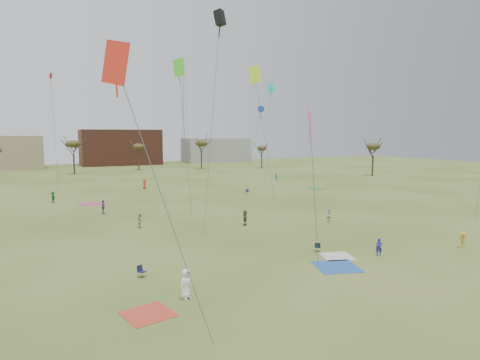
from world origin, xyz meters
name	(u,v)px	position (x,y,z in m)	size (l,w,h in m)	color
ground	(302,260)	(0.00, 0.00, 0.00)	(260.00, 260.00, 0.00)	#3D571B
flyer_near_left	(186,284)	(-11.15, -3.55, 0.95)	(0.93, 0.61, 1.90)	white
flyer_near_right	(379,247)	(6.74, -1.68, 0.75)	(0.55, 0.36, 1.50)	#222096
spectator_fore_b	(140,220)	(-9.50, 17.96, 0.80)	(0.78, 0.61, 1.61)	tan
spectator_fore_c	(245,218)	(1.59, 14.04, 0.87)	(1.62, 0.51, 1.74)	brown
flyer_mid_b	(463,240)	(15.49, -3.08, 0.76)	(0.98, 0.56, 1.52)	gold
spectator_mid_d	(103,207)	(-12.24, 27.94, 0.94)	(1.10, 0.46, 1.88)	#803C90
spectator_mid_e	(329,215)	(11.62, 11.54, 0.78)	(0.75, 0.59, 1.55)	#B9B9B9
flyer_far_a	(53,197)	(-17.98, 40.99, 0.85)	(1.58, 0.50, 1.71)	#2B7928
flyer_far_b	(144,184)	(-1.80, 51.11, 0.92)	(0.90, 0.58, 1.84)	#C13D21
flyer_far_c	(276,177)	(28.23, 52.59, 0.81)	(1.05, 0.60, 1.62)	#22679F
blanket_red	(148,314)	(-13.88, -4.85, 0.00)	(2.64, 2.64, 0.03)	red
blanket_blue	(337,267)	(1.51, -2.59, 0.00)	(3.27, 3.27, 0.03)	#2755AA
blanket_cream	(337,256)	(3.33, -0.36, 0.00)	(2.55, 2.55, 0.03)	beige
blanket_plum	(90,204)	(-13.06, 37.21, 0.00)	(3.08, 3.08, 0.03)	#B53772
blanket_olive	(315,189)	(27.87, 37.06, 0.00)	(3.06, 3.06, 0.03)	#2E8032
camp_chair_left	(142,274)	(-12.86, 1.57, 0.26)	(0.71, 0.73, 0.87)	#15193B
camp_chair_center	(318,249)	(2.68, 1.53, 0.26)	(0.73, 0.74, 0.87)	#131F36
camp_chair_right	(247,193)	(12.78, 36.16, 0.26)	(0.73, 0.74, 0.87)	#16213D
kites_aloft	(247,62)	(2.21, 14.82, 18.41)	(47.82, 56.42, 23.28)	red
tree_line	(115,148)	(-2.85, 79.12, 7.09)	(117.44, 49.32, 8.91)	#3A2B1E
building_brick	(120,147)	(5.00, 120.00, 6.00)	(26.00, 16.00, 12.00)	brown
building_grey	(216,150)	(40.00, 118.00, 4.50)	(24.00, 12.00, 9.00)	gray
radio_tower	(184,111)	(30.00, 125.00, 19.21)	(1.51, 1.72, 41.00)	#9EA3A8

